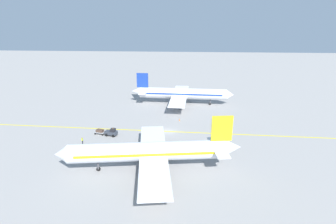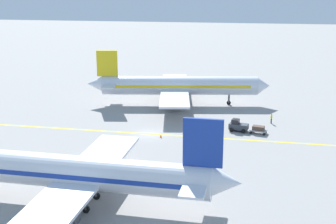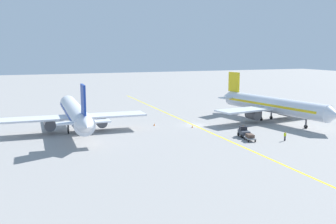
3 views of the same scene
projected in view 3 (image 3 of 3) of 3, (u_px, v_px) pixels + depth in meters
ground_plane at (194, 125)px, 85.41m from camera, size 400.00×400.00×0.00m
apron_yellow_centreline at (194, 125)px, 85.41m from camera, size 4.07×119.96×0.01m
airplane_at_gate at (75, 113)px, 78.36m from camera, size 28.19×35.50×10.60m
airplane_adjacent_stand at (272, 105)px, 90.03m from camera, size 28.46×35.49×10.60m
baggage_tug_dark at (244, 132)px, 73.95m from camera, size 2.31×3.26×2.11m
baggage_cart_trailing at (250, 137)px, 70.75m from camera, size 1.96×2.85×1.24m
ground_crew_worker at (285, 136)px, 70.77m from camera, size 0.57×0.28×1.68m
traffic_cone_near_nose at (192, 126)px, 82.94m from camera, size 0.32×0.32×0.55m
traffic_cone_mid_apron at (154, 124)px, 85.02m from camera, size 0.32×0.32×0.55m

